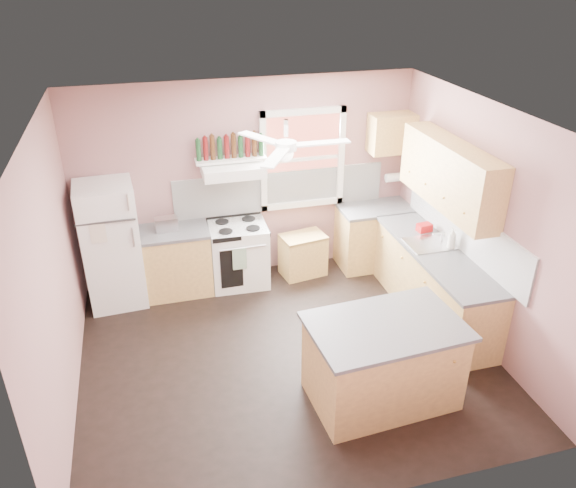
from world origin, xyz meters
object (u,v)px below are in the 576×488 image
object	(u,v)px
refrigerator	(112,245)
stove	(239,254)
cart	(303,255)
island	(383,363)
toaster	(167,224)

from	to	relation	value
refrigerator	stove	size ratio (longest dim) A/B	1.88
stove	cart	size ratio (longest dim) A/B	1.45
refrigerator	island	size ratio (longest dim) A/B	1.16
stove	cart	xyz separation A→B (m)	(0.90, -0.01, -0.13)
cart	island	size ratio (longest dim) A/B	0.43
stove	island	xyz separation A→B (m)	(0.96, -2.60, 0.00)
refrigerator	island	xyz separation A→B (m)	(2.57, -2.56, -0.38)
cart	island	world-z (taller)	island
toaster	cart	size ratio (longest dim) A/B	0.47
refrigerator	stove	distance (m)	1.65
island	stove	bearing A→B (deg)	106.50
stove	island	size ratio (longest dim) A/B	0.62
toaster	cart	bearing A→B (deg)	-3.86
cart	island	bearing A→B (deg)	-98.01
cart	island	xyz separation A→B (m)	(0.06, -2.59, 0.13)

